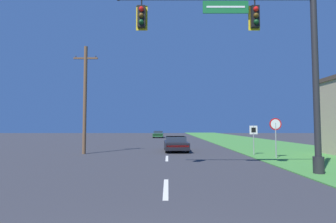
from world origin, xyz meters
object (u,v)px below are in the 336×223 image
object	(u,v)px
stop_sign	(276,129)
utility_pole_near	(86,98)
signal_mast	(269,54)
car_ahead	(176,144)
far_car	(159,134)
route_sign_post	(254,133)

from	to	relation	value
stop_sign	utility_pole_near	size ratio (longest dim) A/B	0.31
signal_mast	car_ahead	bearing A→B (deg)	109.12
signal_mast	utility_pole_near	world-z (taller)	signal_mast
far_car	stop_sign	xyz separation A→B (m)	(8.64, -31.26, 1.26)
car_ahead	utility_pole_near	distance (m)	8.04
stop_sign	utility_pole_near	xyz separation A→B (m)	(-13.03, 2.74, 2.31)
car_ahead	route_sign_post	distance (m)	6.36
signal_mast	route_sign_post	size ratio (longest dim) A/B	4.35
stop_sign	utility_pole_near	distance (m)	13.52
car_ahead	utility_pole_near	size ratio (longest dim) A/B	0.58
signal_mast	far_car	xyz separation A→B (m)	(-6.11, 36.82, -4.51)
signal_mast	route_sign_post	bearing A→B (deg)	76.95
stop_sign	signal_mast	bearing A→B (deg)	-114.44
route_sign_post	utility_pole_near	world-z (taller)	utility_pole_near
far_car	route_sign_post	bearing A→B (deg)	-75.16
signal_mast	utility_pole_near	size ratio (longest dim) A/B	1.10
signal_mast	route_sign_post	world-z (taller)	signal_mast
signal_mast	stop_sign	size ratio (longest dim) A/B	3.53
route_sign_post	utility_pole_near	xyz separation A→B (m)	(-12.21, 0.97, 2.64)
far_car	route_sign_post	xyz separation A→B (m)	(7.81, -29.48, 0.92)
signal_mast	far_car	distance (m)	37.59
far_car	route_sign_post	world-z (taller)	route_sign_post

